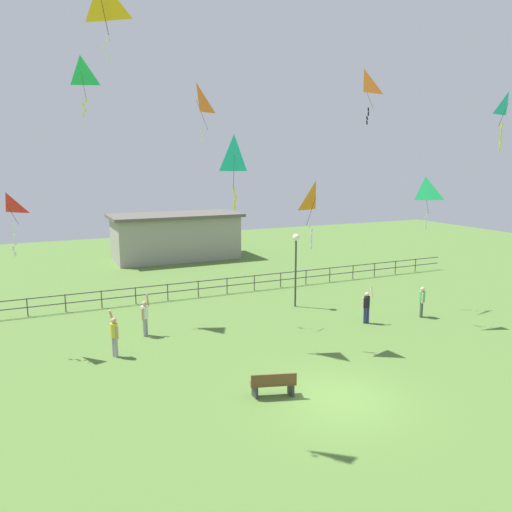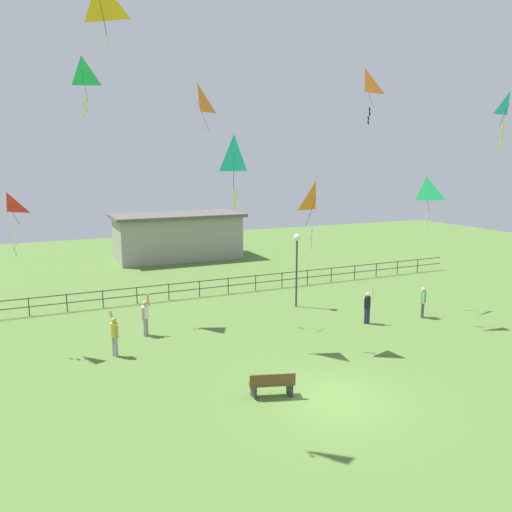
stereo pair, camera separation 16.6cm
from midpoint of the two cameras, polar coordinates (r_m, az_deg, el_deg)
The scene contains 18 objects.
ground_plane at distance 17.09m, azimuth 9.44°, elevation -15.85°, with size 80.00×80.00×0.00m, color #517533.
lamppost at distance 26.31m, azimuth 4.87°, elevation 0.31°, with size 0.36×0.36×3.94m.
park_bench at distance 16.82m, azimuth 2.14°, elevation -14.40°, with size 1.55×0.84×0.85m.
person_0 at distance 24.46m, azimuth 12.81°, elevation -5.51°, with size 0.47×0.36×1.81m.
person_2 at distance 22.73m, azimuth -12.34°, elevation -6.64°, with size 0.43×0.38×1.87m.
person_3 at distance 26.16m, azimuth 18.73°, elevation -4.81°, with size 0.31×0.40×1.54m.
person_4 at distance 20.64m, azimuth -15.66°, elevation -8.54°, with size 0.31×0.51×1.89m.
kite_0 at distance 25.08m, azimuth -19.07°, elevation 19.20°, with size 1.15×1.13×2.59m.
kite_1 at distance 27.88m, azimuth 12.53°, elevation 18.60°, with size 1.21×1.18×2.75m.
kite_2 at distance 24.83m, azimuth 19.04°, elevation 7.04°, with size 1.18×1.07×2.39m.
kite_3 at distance 22.57m, azimuth 27.11°, elevation 15.02°, with size 0.80×0.56×2.27m.
kite_4 at distance 24.28m, azimuth -6.50°, elevation 17.14°, with size 0.95×1.17×2.65m.
kite_5 at distance 14.66m, azimuth -17.12°, elevation 26.11°, with size 0.98×0.88×1.94m.
kite_6 at distance 21.31m, azimuth -26.30°, elevation 4.98°, with size 0.98×1.00×2.44m.
kite_7 at distance 19.89m, azimuth 7.04°, elevation 6.45°, with size 0.87×0.79×2.73m.
kite_8 at distance 19.67m, azimuth -2.27°, elevation 11.26°, with size 0.98×1.12×2.90m.
waterfront_railing at distance 28.78m, azimuth -6.63°, elevation -3.46°, with size 36.04×0.06×0.95m.
pavilion_building at distance 40.49m, azimuth -8.81°, elevation 2.27°, with size 10.20×4.85×3.62m.
Camera 2 is at (-8.58, -12.68, 7.54)m, focal length 34.98 mm.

